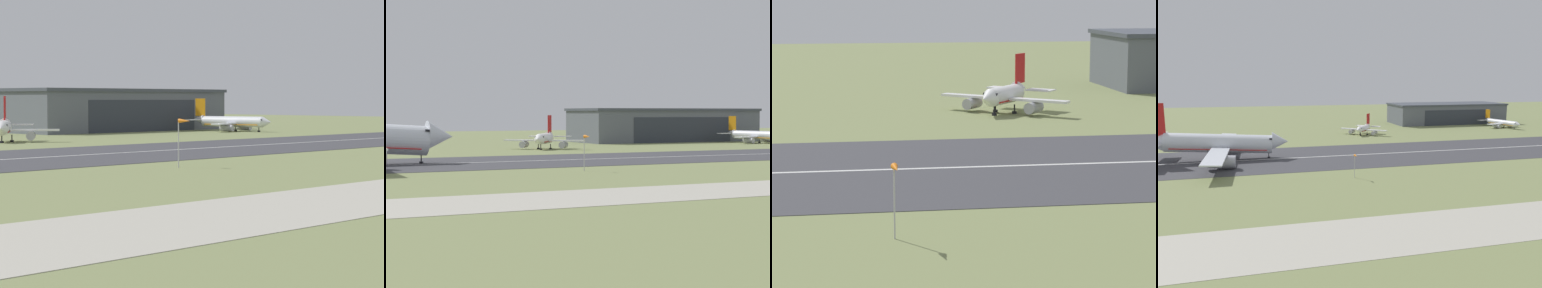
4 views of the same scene
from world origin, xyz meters
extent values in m
cube|color=#3D3D42|center=(0.00, 96.81, 0.03)|extent=(389.76, 41.80, 0.06)
cube|color=silver|center=(0.00, 96.81, 0.07)|extent=(350.79, 0.70, 0.01)
cylinder|color=white|center=(4.65, 144.45, 3.16)|extent=(8.44, 9.46, 3.10)
cone|color=white|center=(0.76, 139.60, 3.16)|extent=(4.16, 4.11, 3.10)
cone|color=white|center=(8.82, 149.67, 3.72)|extent=(4.50, 4.64, 2.79)
cube|color=black|center=(1.72, 140.80, 3.78)|extent=(2.74, 2.50, 0.44)
cube|color=red|center=(4.65, 144.45, 2.31)|extent=(7.72, 8.61, 0.20)
cube|color=white|center=(-0.78, 148.55, 2.62)|extent=(9.45, 8.12, 0.40)
cylinder|color=#A8A8B2|center=(-0.38, 147.71, 1.41)|extent=(4.01, 4.34, 1.92)
cube|color=white|center=(9.83, 140.06, 2.62)|extent=(9.45, 8.12, 0.40)
cylinder|color=#A8A8B2|center=(8.93, 140.27, 1.41)|extent=(4.01, 4.34, 1.92)
cube|color=red|center=(8.47, 149.23, 7.34)|extent=(2.32, 2.80, 5.26)
cube|color=white|center=(5.66, 151.99, 3.63)|extent=(5.54, 5.26, 0.24)
cube|color=white|center=(11.78, 147.10, 3.63)|extent=(5.54, 5.26, 0.24)
cylinder|color=black|center=(2.38, 141.62, 0.81)|extent=(0.24, 0.24, 1.62)
cylinder|color=black|center=(2.38, 141.62, 0.22)|extent=(0.84, 0.84, 0.44)
cylinder|color=black|center=(3.39, 145.85, 0.81)|extent=(0.24, 0.24, 1.62)
cylinder|color=black|center=(3.39, 145.85, 0.22)|extent=(0.84, 0.84, 0.44)
cylinder|color=black|center=(6.29, 143.53, 0.81)|extent=(0.24, 0.24, 1.62)
cylinder|color=black|center=(6.29, 143.53, 0.22)|extent=(0.84, 0.84, 0.44)
cylinder|color=#B7B7BC|center=(-20.67, 66.40, 3.31)|extent=(0.14, 0.14, 6.61)
cone|color=orange|center=(-20.61, 65.30, 6.36)|extent=(0.70, 1.93, 0.60)
camera|label=1|loc=(-108.02, -19.83, 9.27)|focal=85.00mm
camera|label=2|loc=(-80.94, -56.28, 10.67)|focal=70.00mm
camera|label=3|loc=(-26.52, -8.68, 20.89)|focal=85.00mm
camera|label=4|loc=(-46.57, -30.72, 26.71)|focal=35.00mm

